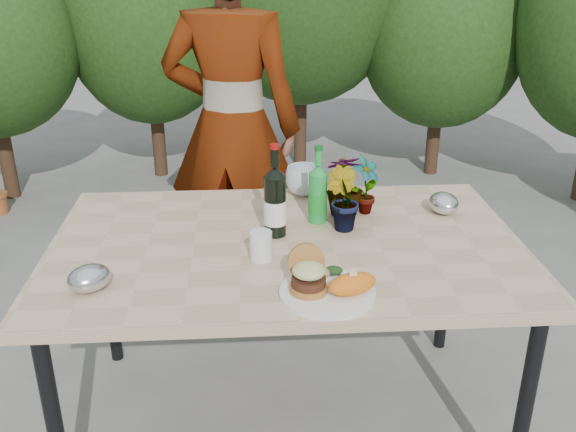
{
  "coord_description": "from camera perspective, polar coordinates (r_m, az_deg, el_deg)",
  "views": [
    {
      "loc": [
        -0.12,
        -1.96,
        1.71
      ],
      "look_at": [
        0.0,
        -0.08,
        0.88
      ],
      "focal_mm": 40.0,
      "sensor_mm": 36.0,
      "label": 1
    }
  ],
  "objects": [
    {
      "name": "grilled_veg",
      "position": [
        1.94,
        3.71,
        -4.91
      ],
      "size": [
        0.08,
        0.05,
        0.03
      ],
      "color": "olive",
      "rests_on": "dinner_plate"
    },
    {
      "name": "foil_packet_right",
      "position": [
        2.46,
        13.68,
        1.12
      ],
      "size": [
        0.12,
        0.15,
        0.08
      ],
      "primitive_type": "ellipsoid",
      "rotation": [
        0.0,
        0.0,
        1.7
      ],
      "color": "silver",
      "rests_on": "patio_table"
    },
    {
      "name": "blue_bowl",
      "position": [
        2.57,
        1.42,
        3.17
      ],
      "size": [
        0.16,
        0.16,
        0.12
      ],
      "primitive_type": "imported",
      "rotation": [
        0.0,
        0.0,
        0.07
      ],
      "color": "silver",
      "rests_on": "patio_table"
    },
    {
      "name": "seedling_right",
      "position": [
        2.36,
        5.09,
        2.75
      ],
      "size": [
        0.15,
        0.15,
        0.24
      ],
      "primitive_type": "imported",
      "rotation": [
        0.0,
        0.0,
        3.25
      ],
      "color": "#29551D",
      "rests_on": "patio_table"
    },
    {
      "name": "patio_table",
      "position": [
        2.21,
        -0.14,
        -3.62
      ],
      "size": [
        1.6,
        1.0,
        0.75
      ],
      "color": "tan",
      "rests_on": "ground"
    },
    {
      "name": "sparkling_water",
      "position": [
        2.3,
        2.66,
        1.91
      ],
      "size": [
        0.07,
        0.07,
        0.29
      ],
      "rotation": [
        0.0,
        0.0,
        0.13
      ],
      "color": "green",
      "rests_on": "patio_table"
    },
    {
      "name": "ground",
      "position": [
        2.6,
        -0.12,
        -17.31
      ],
      "size": [
        80.0,
        80.0,
        0.0
      ],
      "primitive_type": "plane",
      "color": "slate",
      "rests_on": "ground"
    },
    {
      "name": "seedling_mid",
      "position": [
        2.25,
        4.85,
        1.49
      ],
      "size": [
        0.16,
        0.16,
        0.22
      ],
      "primitive_type": "imported",
      "rotation": [
        0.0,
        0.0,
        2.31
      ],
      "color": "#2F6121",
      "rests_on": "patio_table"
    },
    {
      "name": "foil_packet_left",
      "position": [
        1.97,
        -17.27,
        -5.3
      ],
      "size": [
        0.17,
        0.17,
        0.08
      ],
      "primitive_type": "ellipsoid",
      "rotation": [
        0.0,
        0.0,
        0.7
      ],
      "color": "#B7B9BE",
      "rests_on": "patio_table"
    },
    {
      "name": "burger_stack",
      "position": [
        1.86,
        1.79,
        -5.18
      ],
      "size": [
        0.11,
        0.16,
        0.11
      ],
      "color": "#B7722D",
      "rests_on": "dinner_plate"
    },
    {
      "name": "person",
      "position": [
        3.01,
        -4.98,
        7.81
      ],
      "size": [
        0.72,
        0.55,
        1.78
      ],
      "primitive_type": "imported",
      "rotation": [
        0.0,
        0.0,
        2.93
      ],
      "color": "#9A634D",
      "rests_on": "ground"
    },
    {
      "name": "shrub_hedge",
      "position": [
        3.82,
        3.71,
        15.51
      ],
      "size": [
        6.84,
        5.22,
        2.39
      ],
      "color": "#382316",
      "rests_on": "ground"
    },
    {
      "name": "wine_bottle",
      "position": [
        2.19,
        -1.16,
        1.21
      ],
      "size": [
        0.08,
        0.08,
        0.33
      ],
      "rotation": [
        0.0,
        0.0,
        0.37
      ],
      "color": "black",
      "rests_on": "patio_table"
    },
    {
      "name": "seedling_left",
      "position": [
        2.38,
        6.93,
        2.7
      ],
      "size": [
        0.14,
        0.13,
        0.22
      ],
      "primitive_type": "imported",
      "rotation": [
        0.0,
        0.0,
        0.6
      ],
      "color": "#23571E",
      "rests_on": "patio_table"
    },
    {
      "name": "dinner_plate",
      "position": [
        1.87,
        3.52,
        -6.83
      ],
      "size": [
        0.28,
        0.28,
        0.01
      ],
      "primitive_type": "cylinder",
      "color": "white",
      "rests_on": "patio_table"
    },
    {
      "name": "sweet_potato",
      "position": [
        1.84,
        5.73,
        -6.02
      ],
      "size": [
        0.17,
        0.12,
        0.06
      ],
      "primitive_type": "ellipsoid",
      "rotation": [
        0.0,
        0.0,
        0.35
      ],
      "color": "orange",
      "rests_on": "dinner_plate"
    },
    {
      "name": "plastic_cup",
      "position": [
        2.05,
        -2.42,
        -2.64
      ],
      "size": [
        0.07,
        0.07,
        0.09
      ],
      "primitive_type": "cylinder",
      "color": "silver",
      "rests_on": "patio_table"
    }
  ]
}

